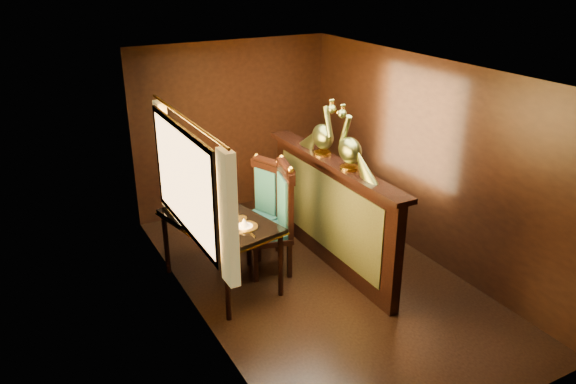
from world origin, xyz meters
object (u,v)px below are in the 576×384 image
Objects in this scene: chair_left at (279,215)px; peacock_right at (323,126)px; peacock_left at (350,139)px; dining_table at (220,225)px; chair_right at (263,203)px.

peacock_right reaches higher than chair_left.
dining_table is at bearing 159.38° from peacock_left.
chair_right is at bearing 118.30° from peacock_left.
chair_left is 1.99× the size of peacock_left.
chair_right is at bearing 139.66° from peacock_right.
chair_left is at bearing -14.64° from dining_table.
chair_right is (0.81, 0.53, -0.10)m from dining_table.
peacock_left is at bearing -23.95° from chair_left.
peacock_right is at bearing 20.91° from chair_left.
peacock_right is (0.57, -0.48, 1.06)m from chair_right.
dining_table is 0.74m from chair_left.
dining_table is at bearing -166.93° from chair_right.
chair_right is at bearing 21.16° from dining_table.
dining_table is 1.11× the size of chair_left.
chair_left is (0.74, -0.03, -0.03)m from dining_table.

